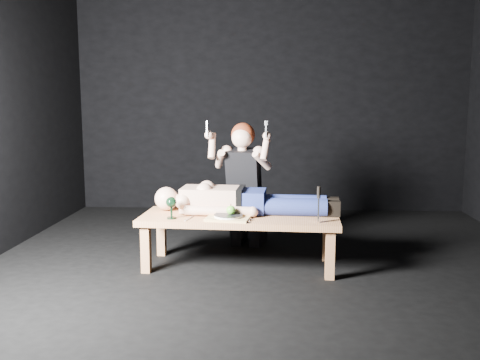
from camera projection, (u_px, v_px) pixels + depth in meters
The scene contains 13 objects.
ground at pixel (268, 267), 4.58m from camera, with size 5.00×5.00×0.00m, color black.
back_wall at pixel (271, 95), 6.83m from camera, with size 5.00×5.00×0.00m, color black.
table at pixel (240, 241), 4.57m from camera, with size 1.68×0.63×0.45m, color tan.
lying_man at pixel (247, 197), 4.64m from camera, with size 1.71×0.52×0.27m, color tan, non-canonical shape.
kneeling_woman at pixel (245, 184), 5.11m from camera, with size 0.67×0.75×1.26m, color black, non-canonical shape.
serving_tray at pixel (228, 218), 4.38m from camera, with size 0.35×0.25×0.02m, color tan.
plate at pixel (228, 216), 4.38m from camera, with size 0.23×0.23×0.02m, color white.
apple at pixel (231, 210), 4.38m from camera, with size 0.08×0.08×0.08m, color green.
goblet at pixel (171, 208), 4.40m from camera, with size 0.09×0.09×0.18m, color black, non-canonical shape.
fork_flat at pixel (189, 218), 4.41m from camera, with size 0.02×0.18×0.01m, color #B2B2B7.
knife_flat at pixel (249, 220), 4.35m from camera, with size 0.02×0.18×0.01m, color #B2B2B7.
spoon_flat at pixel (246, 218), 4.41m from camera, with size 0.02×0.18×0.01m, color #B2B2B7.
carving_knife at pixel (319, 205), 4.25m from camera, with size 0.04×0.04×0.29m, color #B2B2B7, non-canonical shape.
Camera 1 is at (0.02, -4.42, 1.42)m, focal length 39.67 mm.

